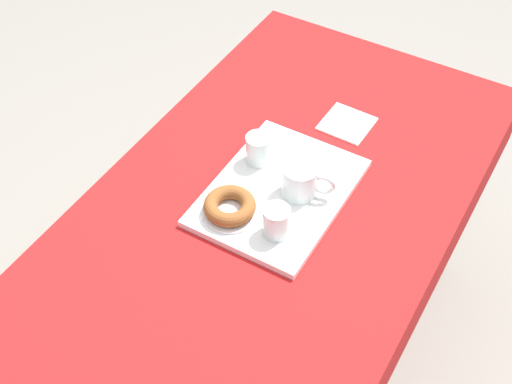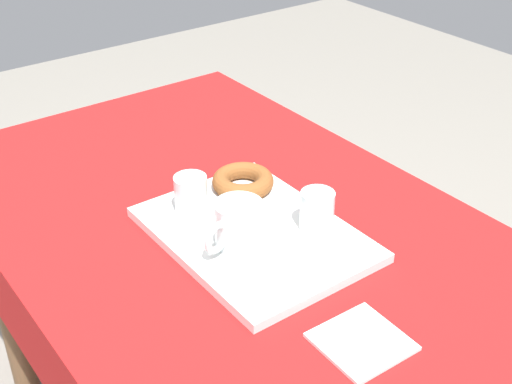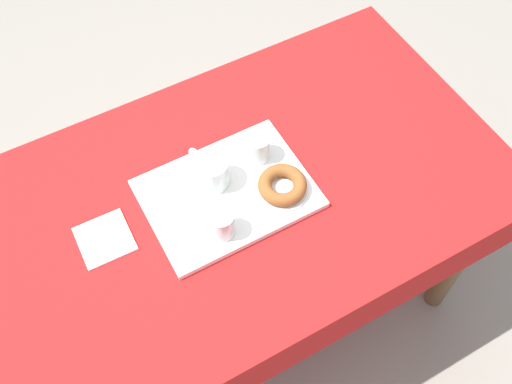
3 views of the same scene
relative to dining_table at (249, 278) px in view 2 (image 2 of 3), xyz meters
name	(u,v)px [view 2 (image 2 of 3)]	position (x,y,z in m)	size (l,w,h in m)	color
dining_table	(249,278)	(0.00, 0.00, 0.00)	(1.41, 0.81, 0.73)	red
serving_tray	(254,234)	(-0.01, 0.00, 0.11)	(0.41, 0.30, 0.02)	white
tea_mug_left	(238,225)	(-0.03, 0.05, 0.16)	(0.08, 0.13, 0.08)	silver
water_glass_near	(317,212)	(-0.08, -0.09, 0.16)	(0.06, 0.06, 0.08)	silver
water_glass_far	(191,196)	(0.10, 0.06, 0.16)	(0.06, 0.06, 0.08)	silver
donut_plate_left	(243,190)	(0.11, -0.06, 0.12)	(0.13, 0.13, 0.01)	white
sugar_donut_left	(243,181)	(0.11, -0.06, 0.14)	(0.12, 0.12, 0.03)	brown
paper_napkin	(362,342)	(-0.33, 0.03, 0.11)	(0.12, 0.12, 0.01)	white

